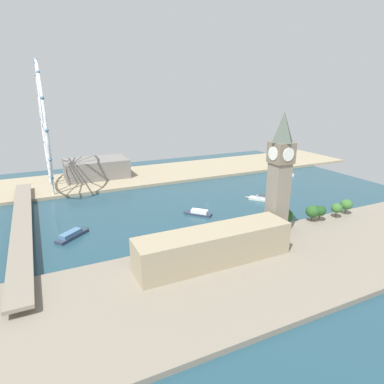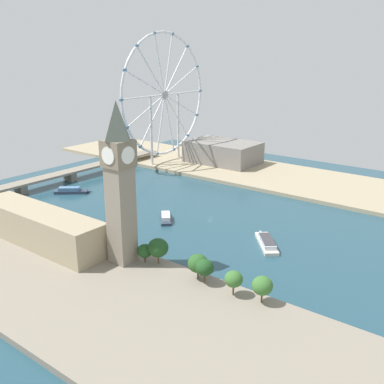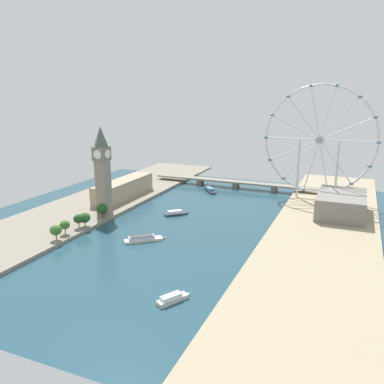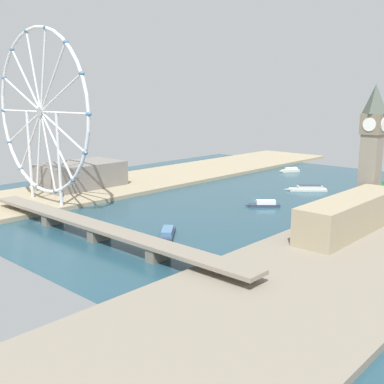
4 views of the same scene
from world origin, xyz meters
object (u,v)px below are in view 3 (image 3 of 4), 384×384
object	(u,v)px
tour_boat_1	(210,190)
tour_boat_3	(176,213)
clock_tower	(102,168)
parliament_block	(124,189)
river_bridge	(236,183)
tour_boat_0	(143,239)
tour_boat_2	(173,298)
ferris_wheel	(320,141)
riverside_hall	(341,204)

from	to	relation	value
tour_boat_1	tour_boat_3	size ratio (longest dim) A/B	1.19
clock_tower	parliament_block	xyz separation A→B (m)	(-12.68, 55.32, -33.97)
river_bridge	tour_boat_0	distance (m)	206.53
tour_boat_1	tour_boat_3	distance (m)	100.25
tour_boat_2	ferris_wheel	bearing A→B (deg)	18.05
tour_boat_3	tour_boat_2	bearing A→B (deg)	-107.80
tour_boat_0	tour_boat_2	world-z (taller)	tour_boat_2
tour_boat_0	river_bridge	bearing A→B (deg)	44.47
clock_tower	tour_boat_1	size ratio (longest dim) A/B	3.20
ferris_wheel	tour_boat_3	world-z (taller)	ferris_wheel
tour_boat_0	ferris_wheel	bearing A→B (deg)	16.31
riverside_hall	tour_boat_3	distance (m)	161.62
tour_boat_0	tour_boat_1	size ratio (longest dim) A/B	1.17
riverside_hall	river_bridge	distance (m)	149.29
clock_tower	ferris_wheel	world-z (taller)	ferris_wheel
river_bridge	tour_boat_3	size ratio (longest dim) A/B	9.80
ferris_wheel	tour_boat_3	size ratio (longest dim) A/B	5.61
clock_tower	ferris_wheel	size ratio (longest dim) A/B	0.68
clock_tower	tour_boat_2	world-z (taller)	clock_tower
parliament_block	tour_boat_2	size ratio (longest dim) A/B	4.25
clock_tower	parliament_block	size ratio (longest dim) A/B	0.89
clock_tower	river_bridge	bearing A→B (deg)	60.96
tour_boat_2	tour_boat_3	size ratio (longest dim) A/B	1.00
river_bridge	tour_boat_3	world-z (taller)	river_bridge
tour_boat_3	clock_tower	bearing A→B (deg)	159.85
parliament_block	tour_boat_0	bearing A→B (deg)	-51.02
tour_boat_0	tour_boat_3	world-z (taller)	tour_boat_0
river_bridge	ferris_wheel	bearing A→B (deg)	-14.63
parliament_block	ferris_wheel	size ratio (longest dim) A/B	0.76
parliament_block	riverside_hall	distance (m)	230.63
riverside_hall	tour_boat_2	bearing A→B (deg)	-111.60
tour_boat_3	tour_boat_0	bearing A→B (deg)	-128.31
tour_boat_2	parliament_block	bearing A→B (deg)	68.96
parliament_block	tour_boat_3	xyz separation A→B (m)	(77.78, -28.66, -11.04)
river_bridge	tour_boat_3	bearing A→B (deg)	-99.83
tour_boat_3	ferris_wheel	bearing A→B (deg)	-1.54
clock_tower	tour_boat_3	bearing A→B (deg)	22.27
riverside_hall	tour_boat_0	world-z (taller)	riverside_hall
tour_boat_0	tour_boat_2	bearing A→B (deg)	-91.01
tour_boat_1	parliament_block	bearing A→B (deg)	-87.06
parliament_block	river_bridge	xyz separation A→B (m)	(100.59, 103.01, -6.09)
clock_tower	tour_boat_2	size ratio (longest dim) A/B	3.79
parliament_block	river_bridge	distance (m)	144.11
tour_boat_0	tour_boat_3	xyz separation A→B (m)	(-5.33, 74.06, -0.05)
tour_boat_3	riverside_hall	bearing A→B (deg)	-22.15
riverside_hall	tour_boat_1	distance (m)	158.57
parliament_block	tour_boat_2	xyz separation A→B (m)	(147.07, -179.84, -10.98)
river_bridge	tour_boat_2	world-z (taller)	river_bridge
ferris_wheel	tour_boat_2	size ratio (longest dim) A/B	5.59
parliament_block	tour_boat_0	world-z (taller)	parliament_block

